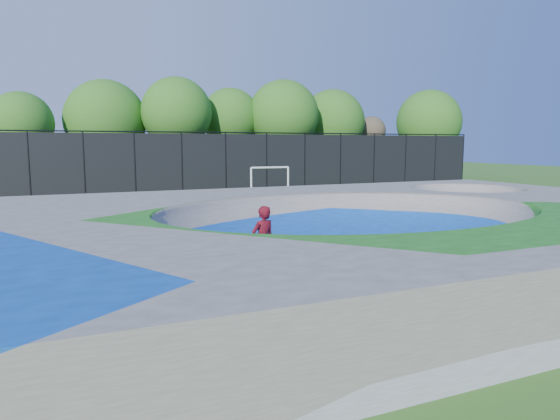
{
  "coord_description": "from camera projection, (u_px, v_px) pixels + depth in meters",
  "views": [
    {
      "loc": [
        -7.32,
        -11.64,
        3.21
      ],
      "look_at": [
        -0.88,
        3.0,
        1.1
      ],
      "focal_mm": 32.0,
      "sensor_mm": 36.0,
      "label": 1
    }
  ],
  "objects": [
    {
      "name": "skater",
      "position": [
        263.0,
        242.0,
        12.02
      ],
      "size": [
        0.73,
        0.58,
        1.75
      ],
      "primitive_type": "imported",
      "rotation": [
        0.0,
        0.0,
        3.42
      ],
      "color": "#B00E1D",
      "rests_on": "ground"
    },
    {
      "name": "treeline",
      "position": [
        178.0,
        118.0,
        37.34
      ],
      "size": [
        54.14,
        7.61,
        8.33
      ],
      "color": "#462F23",
      "rests_on": "ground"
    },
    {
      "name": "soccer_goal",
      "position": [
        270.0,
        175.0,
        32.22
      ],
      "size": [
        2.71,
        0.12,
        1.79
      ],
      "color": "white",
      "rests_on": "ground"
    },
    {
      "name": "skate_deck",
      "position": [
        353.0,
        234.0,
        13.81
      ],
      "size": [
        22.0,
        14.0,
        1.5
      ],
      "primitive_type": "cube",
      "color": "gray",
      "rests_on": "ground"
    },
    {
      "name": "fence",
      "position": [
        182.0,
        161.0,
        32.69
      ],
      "size": [
        48.09,
        0.09,
        4.04
      ],
      "color": "black",
      "rests_on": "ground"
    },
    {
      "name": "skateboard",
      "position": [
        263.0,
        276.0,
        12.13
      ],
      "size": [
        0.8,
        0.33,
        0.05
      ],
      "primitive_type": "cube",
      "rotation": [
        0.0,
        0.0,
        0.15
      ],
      "color": "black",
      "rests_on": "ground"
    },
    {
      "name": "ground",
      "position": [
        352.0,
        260.0,
        13.91
      ],
      "size": [
        120.0,
        120.0,
        0.0
      ],
      "primitive_type": "plane",
      "color": "#31611B",
      "rests_on": "ground"
    }
  ]
}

